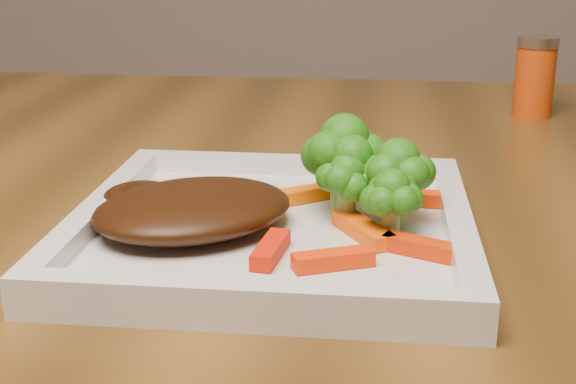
# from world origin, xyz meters

# --- Properties ---
(plate) EXTENTS (0.27, 0.27, 0.01)m
(plate) POSITION_xyz_m (-0.30, -0.17, 0.76)
(plate) COLOR silver
(plate) RESTS_ON dining_table
(steak) EXTENTS (0.18, 0.17, 0.03)m
(steak) POSITION_xyz_m (-0.35, -0.19, 0.78)
(steak) COLOR #381A08
(steak) RESTS_ON plate
(broccoli_0) EXTENTS (0.08, 0.08, 0.07)m
(broccoli_0) POSITION_xyz_m (-0.25, -0.14, 0.80)
(broccoli_0) COLOR #266E12
(broccoli_0) RESTS_ON plate
(broccoli_1) EXTENTS (0.07, 0.07, 0.06)m
(broccoli_1) POSITION_xyz_m (-0.22, -0.16, 0.79)
(broccoli_1) COLOR #226E12
(broccoli_1) RESTS_ON plate
(broccoli_2) EXTENTS (0.06, 0.06, 0.06)m
(broccoli_2) POSITION_xyz_m (-0.22, -0.19, 0.79)
(broccoli_2) COLOR #387713
(broccoli_2) RESTS_ON plate
(broccoli_3) EXTENTS (0.06, 0.06, 0.06)m
(broccoli_3) POSITION_xyz_m (-0.25, -0.16, 0.79)
(broccoli_3) COLOR #2C6B11
(broccoli_3) RESTS_ON plate
(carrot_0) EXTENTS (0.05, 0.03, 0.01)m
(carrot_0) POSITION_xyz_m (-0.25, -0.24, 0.77)
(carrot_0) COLOR #F52F03
(carrot_0) RESTS_ON plate
(carrot_1) EXTENTS (0.05, 0.03, 0.01)m
(carrot_1) POSITION_xyz_m (-0.20, -0.21, 0.77)
(carrot_1) COLOR red
(carrot_1) RESTS_ON plate
(carrot_2) EXTENTS (0.02, 0.05, 0.01)m
(carrot_2) POSITION_xyz_m (-0.29, -0.23, 0.77)
(carrot_2) COLOR red
(carrot_2) RESTS_ON plate
(carrot_3) EXTENTS (0.05, 0.02, 0.01)m
(carrot_3) POSITION_xyz_m (-0.20, -0.12, 0.77)
(carrot_3) COLOR #FF3704
(carrot_3) RESTS_ON plate
(carrot_4) EXTENTS (0.05, 0.04, 0.01)m
(carrot_4) POSITION_xyz_m (-0.29, -0.12, 0.77)
(carrot_4) COLOR #EB5F03
(carrot_4) RESTS_ON plate
(carrot_5) EXTENTS (0.04, 0.06, 0.01)m
(carrot_5) POSITION_xyz_m (-0.24, -0.19, 0.77)
(carrot_5) COLOR #FF5304
(carrot_5) RESTS_ON plate
(spice_shaker) EXTENTS (0.05, 0.05, 0.09)m
(spice_shaker) POSITION_xyz_m (-0.05, 0.25, 0.80)
(spice_shaker) COLOR #C73E0B
(spice_shaker) RESTS_ON dining_table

